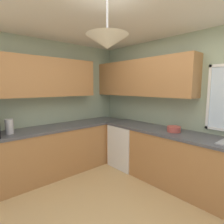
% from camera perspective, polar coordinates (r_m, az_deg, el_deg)
% --- Properties ---
extents(room_shell, '(4.12, 3.63, 2.57)m').
position_cam_1_polar(room_shell, '(2.95, -2.80, 11.25)').
color(room_shell, '#9EAD8E').
rests_on(room_shell, ground_plane).
extents(counter_run_left, '(0.65, 3.24, 0.90)m').
position_cam_1_polar(counter_run_left, '(3.62, -19.25, -11.65)').
color(counter_run_left, '#AD7542').
rests_on(counter_run_left, ground_plane).
extents(counter_run_back, '(3.21, 0.65, 0.90)m').
position_cam_1_polar(counter_run_back, '(3.22, 22.08, -14.27)').
color(counter_run_back, '#AD7542').
rests_on(counter_run_back, ground_plane).
extents(dishwasher, '(0.60, 0.60, 0.85)m').
position_cam_1_polar(dishwasher, '(3.87, 4.95, -10.33)').
color(dishwasher, white).
rests_on(dishwasher, ground_plane).
extents(kettle, '(0.12, 0.12, 0.24)m').
position_cam_1_polar(kettle, '(3.29, -29.29, -3.95)').
color(kettle, '#B7B7BC').
rests_on(kettle, counter_run_left).
extents(bowl, '(0.22, 0.22, 0.09)m').
position_cam_1_polar(bowl, '(3.18, 18.67, -5.07)').
color(bowl, '#B74C42').
rests_on(bowl, counter_run_back).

